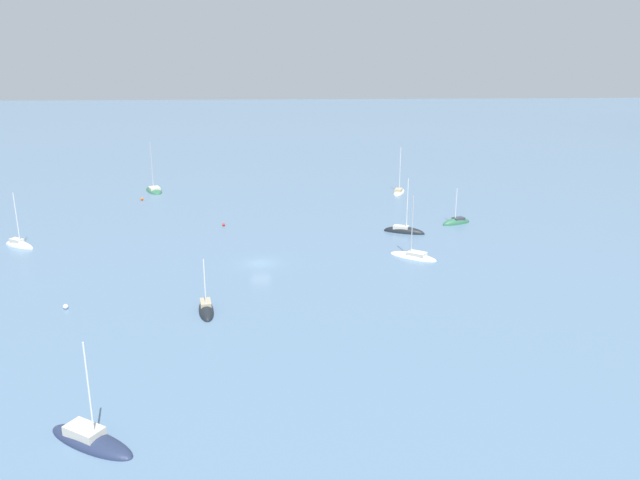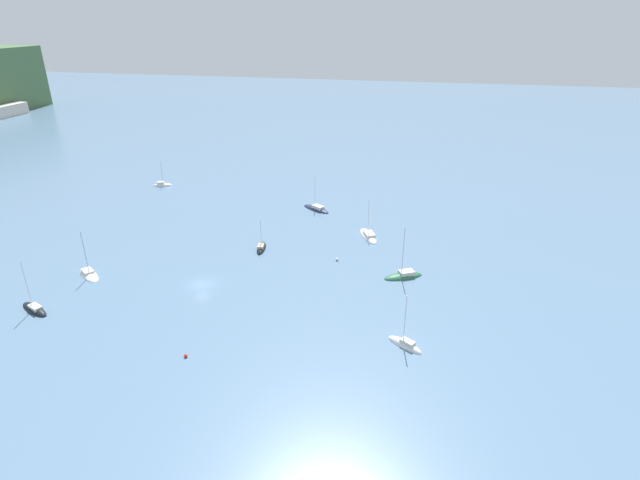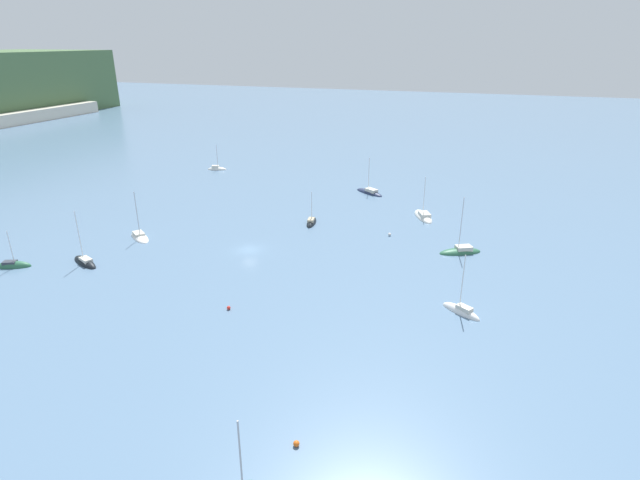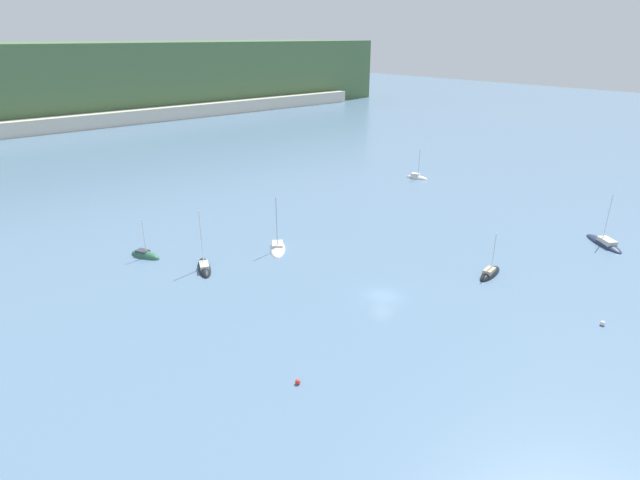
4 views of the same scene
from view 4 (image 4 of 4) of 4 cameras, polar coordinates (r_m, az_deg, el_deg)
ground_plane at (r=67.09m, az=7.22°, el=-6.40°), size 600.00×600.00×0.00m
hillside_ridge at (r=237.24m, az=-30.72°, el=15.22°), size 323.65×64.46×29.24m
shore_town_strip at (r=203.75m, az=-28.03°, el=11.54°), size 275.10×6.00×5.21m
sailboat_1 at (r=94.91m, az=29.69°, el=-0.38°), size 6.42×8.26×9.28m
sailboat_2 at (r=81.00m, az=-4.87°, el=-0.97°), size 6.18×7.21×9.50m
sailboat_4 at (r=82.67m, az=-19.33°, el=-1.75°), size 3.84×5.80×7.17m
sailboat_6 at (r=123.48m, az=10.99°, el=6.98°), size 3.28×5.67×7.86m
sailboat_8 at (r=75.92m, az=-13.08°, el=-3.18°), size 4.33×6.97×9.97m
sailboat_9 at (r=76.20m, az=18.83°, el=-3.75°), size 6.18×2.70×7.31m
mooring_buoy_1 at (r=69.07m, az=29.60°, el=-8.26°), size 0.59×0.59×0.59m
mooring_buoy_2 at (r=51.46m, az=-2.56°, el=-15.89°), size 0.52×0.52×0.52m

